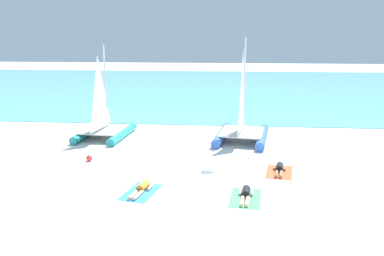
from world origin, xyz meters
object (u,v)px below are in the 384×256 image
object	(u,v)px
towel_left	(141,192)
sailboat_blue	(242,126)
sunbather_left	(142,188)
sailboat_teal	(104,124)
beach_ball	(89,158)
sunbather_middle	(246,194)
towel_middle	(245,198)
sunbather_right	(279,169)
cooler_box	(209,168)
towel_right	(279,172)

from	to	relation	value
towel_left	sailboat_blue	bearing A→B (deg)	62.49
towel_left	sunbather_left	world-z (taller)	sunbather_left
sailboat_teal	beach_ball	world-z (taller)	sailboat_teal
sunbather_left	sunbather_middle	xyz separation A→B (m)	(3.93, -0.20, 0.00)
sailboat_blue	sunbather_middle	bearing A→B (deg)	-82.43
sailboat_blue	beach_ball	distance (m)	8.54
sunbather_left	towel_middle	world-z (taller)	sunbather_left
sunbather_middle	sunbather_right	world-z (taller)	same
sailboat_teal	towel_middle	world-z (taller)	sailboat_teal
sailboat_blue	sunbather_left	size ratio (longest dim) A/B	3.67
sunbather_left	beach_ball	size ratio (longest dim) A/B	5.19
sailboat_blue	sunbather_left	bearing A→B (deg)	-109.09
sunbather_left	cooler_box	size ratio (longest dim) A/B	3.12
sailboat_teal	beach_ball	bearing A→B (deg)	-77.59
towel_middle	sunbather_middle	xyz separation A→B (m)	(0.01, 0.07, 0.13)
sunbather_left	sunbather_right	world-z (taller)	same
towel_right	cooler_box	bearing A→B (deg)	-176.28
sailboat_blue	towel_middle	world-z (taller)	sailboat_blue
sunbather_right	sunbather_middle	bearing A→B (deg)	-108.48
sailboat_teal	beach_ball	size ratio (longest dim) A/B	17.58
towel_middle	beach_ball	xyz separation A→B (m)	(-7.18, 3.68, 0.14)
sunbather_left	sunbather_middle	distance (m)	3.93
sailboat_blue	sunbather_middle	world-z (taller)	sailboat_blue
sailboat_blue	sunbather_left	xyz separation A→B (m)	(-4.06, -7.76, -0.72)
towel_right	sunbather_right	bearing A→B (deg)	79.85
sunbather_left	towel_right	world-z (taller)	sunbather_left
sailboat_blue	cooler_box	distance (m)	5.58
sunbather_middle	towel_right	bearing A→B (deg)	67.49
sunbather_right	cooler_box	distance (m)	3.09
sunbather_left	sunbather_right	xyz separation A→B (m)	(5.52, 2.72, 0.00)
sunbather_right	sunbather_left	bearing A→B (deg)	-143.60
sunbather_right	cooler_box	world-z (taller)	cooler_box
towel_middle	beach_ball	distance (m)	8.07
cooler_box	sunbather_middle	bearing A→B (deg)	-60.86
sunbather_middle	cooler_box	xyz separation A→B (m)	(-1.48, 2.66, 0.05)
sailboat_blue	sailboat_teal	size ratio (longest dim) A/B	1.08
beach_ball	cooler_box	size ratio (longest dim) A/B	0.60
sunbather_middle	towel_left	bearing A→B (deg)	-175.46
towel_left	cooler_box	world-z (taller)	cooler_box
towel_left	sunbather_middle	size ratio (longest dim) A/B	1.21
sailboat_blue	towel_right	xyz separation A→B (m)	(1.45, -5.10, -0.85)
sunbather_left	towel_middle	xyz separation A→B (m)	(3.92, -0.27, -0.13)
towel_middle	beach_ball	world-z (taller)	beach_ball
towel_left	sunbather_left	distance (m)	0.14
sailboat_blue	towel_right	distance (m)	5.37
towel_left	sunbather_middle	distance (m)	3.95
towel_middle	sunbather_middle	distance (m)	0.14
sailboat_teal	towel_right	xyz separation A→B (m)	(9.38, -5.11, -0.78)
sailboat_blue	towel_middle	bearing A→B (deg)	-82.47
sailboat_blue	towel_left	world-z (taller)	sailboat_blue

